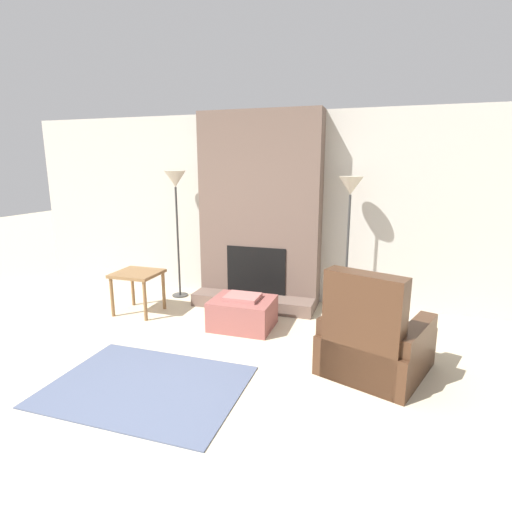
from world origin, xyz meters
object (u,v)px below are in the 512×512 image
floor_lamp_left (176,188)px  floor_lamp_right (350,196)px  armchair (373,344)px  ottoman (243,312)px  side_table (137,279)px

floor_lamp_left → floor_lamp_right: size_ratio=1.03×
armchair → floor_lamp_left: size_ratio=0.62×
armchair → floor_lamp_left: (-2.79, 1.49, 1.30)m
ottoman → armchair: (1.51, -0.66, 0.10)m
floor_lamp_left → floor_lamp_right: 2.41m
floor_lamp_left → ottoman: bearing=-32.9°
armchair → floor_lamp_left: bearing=-7.8°
armchair → floor_lamp_right: bearing=-55.1°
ottoman → floor_lamp_right: (1.12, 0.83, 1.35)m
ottoman → floor_lamp_right: size_ratio=0.41×
armchair → side_table: (-2.97, 0.71, 0.18)m
side_table → floor_lamp_right: 2.90m
armchair → floor_lamp_right: size_ratio=0.64×
side_table → ottoman: bearing=-2.0°
side_table → floor_lamp_left: floor_lamp_left is taller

